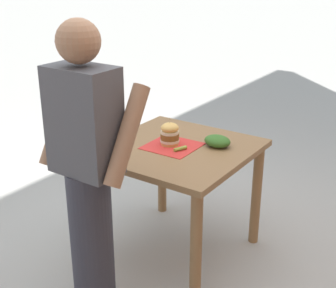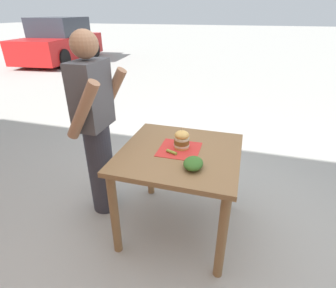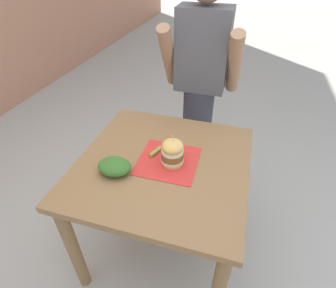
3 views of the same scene
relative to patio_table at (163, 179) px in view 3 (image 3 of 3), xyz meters
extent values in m
plane|color=#ADAAA3|center=(0.00, 0.00, -0.66)|extent=(80.00, 80.00, 0.00)
cube|color=olive|center=(0.00, 0.00, 0.12)|extent=(0.94, 0.95, 0.04)
cylinder|color=olive|center=(-0.41, -0.42, -0.28)|extent=(0.07, 0.07, 0.76)
cylinder|color=olive|center=(-0.41, 0.42, -0.28)|extent=(0.07, 0.07, 0.76)
cylinder|color=olive|center=(0.41, 0.42, -0.28)|extent=(0.07, 0.07, 0.76)
cube|color=red|center=(0.03, 0.01, 0.14)|extent=(0.33, 0.33, 0.00)
cylinder|color=#E5B25B|center=(0.05, 0.00, 0.15)|extent=(0.12, 0.12, 0.02)
cylinder|color=beige|center=(0.05, 0.00, 0.17)|extent=(0.13, 0.13, 0.02)
cylinder|color=brown|center=(0.05, 0.00, 0.20)|extent=(0.12, 0.12, 0.04)
cylinder|color=beige|center=(0.05, 0.00, 0.23)|extent=(0.12, 0.12, 0.02)
ellipsoid|color=#E5B25B|center=(0.05, 0.00, 0.26)|extent=(0.12, 0.12, 0.07)
cylinder|color=#D1B77F|center=(0.05, 0.00, 0.30)|extent=(0.00, 0.00, 0.05)
cylinder|color=#8EA83D|center=(-0.06, 0.05, 0.15)|extent=(0.06, 0.10, 0.02)
ellipsoid|color=#386B28|center=(-0.22, -0.15, 0.17)|extent=(0.18, 0.14, 0.08)
cylinder|color=#33333D|center=(0.05, 0.78, -0.21)|extent=(0.24, 0.24, 0.90)
cube|color=#4C4C51|center=(0.05, 0.78, 0.52)|extent=(0.36, 0.22, 0.56)
cylinder|color=#9E7051|center=(-0.18, 0.72, 0.47)|extent=(0.09, 0.34, 0.50)
cylinder|color=#9E7051|center=(0.28, 0.72, 0.47)|extent=(0.09, 0.34, 0.50)
camera|label=1|loc=(-1.57, 2.40, 1.27)|focal=50.00mm
camera|label=2|loc=(-1.81, -0.43, 1.14)|focal=28.00mm
camera|label=3|loc=(0.34, -1.05, 1.10)|focal=28.00mm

